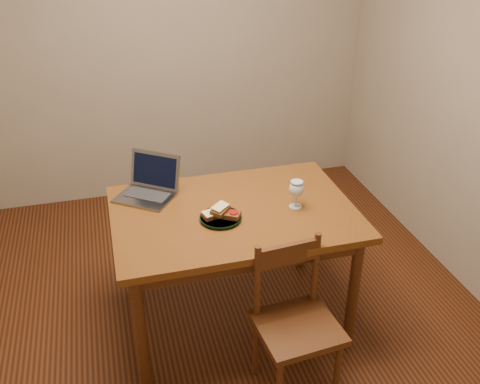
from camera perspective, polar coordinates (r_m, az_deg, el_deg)
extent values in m
cube|color=black|center=(3.39, -2.51, -12.20)|extent=(3.20, 3.20, 0.02)
cube|color=gray|center=(4.24, -8.01, 16.21)|extent=(3.20, 0.02, 2.60)
cube|color=gray|center=(1.38, 11.89, -13.63)|extent=(3.20, 0.02, 2.60)
cube|color=#421D0B|center=(2.89, -0.68, -2.31)|extent=(1.30, 0.90, 0.04)
cylinder|color=#3D200C|center=(2.75, -10.52, -14.41)|extent=(0.06, 0.06, 0.70)
cylinder|color=#3D200C|center=(3.00, 12.00, -10.39)|extent=(0.06, 0.06, 0.70)
cylinder|color=#3D200C|center=(3.34, -11.85, -5.83)|extent=(0.06, 0.06, 0.70)
cylinder|color=#3D200C|center=(3.54, 6.81, -3.14)|extent=(0.06, 0.06, 0.70)
cube|color=#3D200C|center=(2.68, 6.17, -14.21)|extent=(0.42, 0.40, 0.04)
cube|color=#3D200C|center=(2.57, 5.14, -6.62)|extent=(0.31, 0.06, 0.11)
cylinder|color=black|center=(2.79, -2.08, -2.80)|extent=(0.22, 0.22, 0.02)
cube|color=slate|center=(3.03, -10.16, -0.62)|extent=(0.37, 0.35, 0.01)
cube|color=slate|center=(3.08, -9.05, 2.34)|extent=(0.28, 0.23, 0.21)
cube|color=black|center=(3.08, -9.05, 2.34)|extent=(0.24, 0.20, 0.17)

